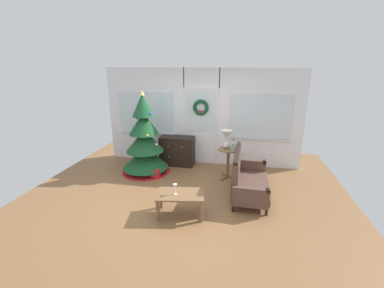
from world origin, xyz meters
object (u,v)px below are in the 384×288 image
object	(u,v)px
dresser_cabinet	(177,151)
flower_vase	(233,145)
settee_sofa	(245,178)
gift_box	(156,173)
coffee_table	(180,197)
side_table	(228,157)
wine_glass	(175,187)
christmas_tree	(145,144)
table_lamp	(227,137)

from	to	relation	value
dresser_cabinet	flower_vase	size ratio (longest dim) A/B	2.58
settee_sofa	gift_box	world-z (taller)	settee_sofa
flower_vase	coffee_table	size ratio (longest dim) A/B	0.38
side_table	gift_box	xyz separation A→B (m)	(-1.71, -0.33, -0.41)
dresser_cabinet	settee_sofa	bearing A→B (deg)	-37.90
settee_sofa	dresser_cabinet	bearing A→B (deg)	142.10
coffee_table	wine_glass	xyz separation A→B (m)	(-0.08, -0.03, 0.21)
christmas_tree	wine_glass	bearing A→B (deg)	-55.30
christmas_tree	side_table	bearing A→B (deg)	1.23
side_table	gift_box	size ratio (longest dim) A/B	3.58
christmas_tree	table_lamp	xyz separation A→B (m)	(2.00, 0.08, 0.27)
coffee_table	wine_glass	distance (m)	0.22
settee_sofa	flower_vase	bearing A→B (deg)	112.05
table_lamp	gift_box	xyz separation A→B (m)	(-1.65, -0.37, -0.90)
table_lamp	coffee_table	world-z (taller)	table_lamp
table_lamp	wine_glass	distance (m)	2.07
christmas_tree	flower_vase	world-z (taller)	christmas_tree
settee_sofa	flower_vase	size ratio (longest dim) A/B	4.39
flower_vase	coffee_table	bearing A→B (deg)	-115.70
side_table	flower_vase	distance (m)	0.35
wine_glass	table_lamp	bearing A→B (deg)	67.90
flower_vase	gift_box	distance (m)	1.97
flower_vase	gift_box	size ratio (longest dim) A/B	1.74
dresser_cabinet	christmas_tree	bearing A→B (deg)	-136.81
christmas_tree	settee_sofa	xyz separation A→B (m)	(2.47, -0.78, -0.36)
dresser_cabinet	settee_sofa	distance (m)	2.29
flower_vase	table_lamp	bearing A→B (deg)	147.99
side_table	gift_box	distance (m)	1.79
dresser_cabinet	coffee_table	size ratio (longest dim) A/B	0.99
christmas_tree	dresser_cabinet	xyz separation A→B (m)	(0.67, 0.62, -0.35)
flower_vase	coffee_table	world-z (taller)	flower_vase
christmas_tree	coffee_table	bearing A→B (deg)	-53.02
dresser_cabinet	wine_glass	world-z (taller)	dresser_cabinet
side_table	wine_glass	distance (m)	2.01
dresser_cabinet	coffee_table	bearing A→B (deg)	-74.56
christmas_tree	dresser_cabinet	bearing A→B (deg)	43.19
dresser_cabinet	flower_vase	xyz separation A→B (m)	(1.50, -0.64, 0.45)
christmas_tree	flower_vase	distance (m)	2.16
wine_glass	side_table	bearing A→B (deg)	65.88
settee_sofa	side_table	xyz separation A→B (m)	(-0.41, 0.83, 0.13)
settee_sofa	coffee_table	xyz separation A→B (m)	(-1.15, -0.98, -0.02)
settee_sofa	table_lamp	size ratio (longest dim) A/B	3.49
gift_box	flower_vase	bearing A→B (deg)	8.65
christmas_tree	coffee_table	xyz separation A→B (m)	(1.32, -1.76, -0.38)
settee_sofa	wine_glass	distance (m)	1.60
side_table	christmas_tree	bearing A→B (deg)	-178.77
christmas_tree	settee_sofa	bearing A→B (deg)	-17.56
side_table	table_lamp	xyz separation A→B (m)	(-0.06, 0.04, 0.49)
flower_vase	wine_glass	distance (m)	2.02
coffee_table	gift_box	distance (m)	1.78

